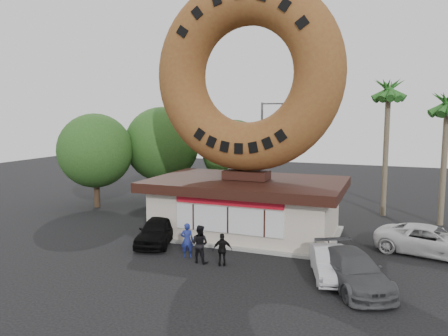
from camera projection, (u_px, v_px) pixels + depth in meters
ground at (206, 266)px, 20.46m from camera, size 90.00×90.00×0.00m
donut_shop at (246, 205)px, 25.77m from camera, size 11.20×7.20×3.80m
giant_donut at (247, 75)px, 24.84m from camera, size 11.05×2.82×11.05m
tree_west at (162, 144)px, 35.31m from camera, size 6.00×6.00×7.65m
tree_mid at (234, 152)px, 35.27m from camera, size 5.20×5.20×6.63m
tree_far at (95, 151)px, 32.90m from camera, size 5.60×5.60×7.14m
palm_near at (388, 94)px, 29.67m from camera, size 2.60×2.60×9.75m
palm_far at (447, 108)px, 27.15m from camera, size 2.60×2.60×8.75m
street_lamp at (263, 146)px, 35.37m from camera, size 2.11×0.20×8.00m
person_left at (187, 240)px, 21.65m from camera, size 0.75×0.63×1.75m
person_center at (200, 244)px, 20.92m from camera, size 0.95×0.77×1.84m
person_right at (222, 250)px, 20.45m from camera, size 0.99×0.72×1.56m
car_black at (157, 231)px, 24.00m from camera, size 2.71×4.57×1.46m
car_silver at (330, 263)px, 19.05m from camera, size 2.39×4.14×1.29m
car_grey at (353, 270)px, 18.00m from camera, size 4.10×5.33×1.44m
car_white at (431, 241)px, 22.03m from camera, size 5.73×3.58×1.48m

